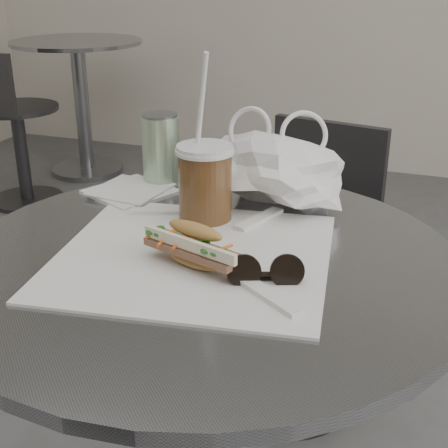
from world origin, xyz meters
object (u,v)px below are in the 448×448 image
(cafe_table, at_px, (208,403))
(bg_table, at_px, (81,92))
(iced_coffee, at_px, (205,182))
(banh_mi, at_px, (194,246))
(drink_can, at_px, (161,150))
(sunglasses, at_px, (265,273))
(bg_chair, at_px, (14,138))
(chair_far, at_px, (299,285))

(cafe_table, height_order, bg_table, same)
(iced_coffee, bearing_deg, cafe_table, -68.63)
(bg_table, bearing_deg, banh_mi, -54.51)
(drink_can, bearing_deg, sunglasses, -47.10)
(bg_chair, relative_size, drink_can, 5.60)
(iced_coffee, bearing_deg, chair_far, 85.01)
(sunglasses, bearing_deg, chair_far, 77.72)
(chair_far, distance_m, iced_coffee, 0.73)
(bg_table, distance_m, iced_coffee, 2.62)
(bg_table, relative_size, drink_can, 5.41)
(cafe_table, bearing_deg, sunglasses, -29.28)
(cafe_table, relative_size, bg_chair, 0.99)
(chair_far, distance_m, banh_mi, 0.84)
(drink_can, bearing_deg, bg_table, 126.01)
(cafe_table, xyz_separation_m, iced_coffee, (-0.05, 0.12, 0.34))
(bg_chair, bearing_deg, chair_far, -28.86)
(bg_chair, bearing_deg, drink_can, -41.93)
(banh_mi, xyz_separation_m, iced_coffee, (-0.05, 0.17, 0.03))
(cafe_table, relative_size, chair_far, 1.01)
(cafe_table, xyz_separation_m, sunglasses, (0.11, -0.06, 0.29))
(sunglasses, bearing_deg, iced_coffee, 109.84)
(sunglasses, bearing_deg, bg_chair, 115.08)
(banh_mi, xyz_separation_m, sunglasses, (0.11, -0.02, -0.02))
(bg_table, distance_m, banh_mi, 2.78)
(bg_table, distance_m, chair_far, 2.21)
(iced_coffee, distance_m, sunglasses, 0.25)
(sunglasses, distance_m, drink_can, 0.45)
(bg_chair, height_order, iced_coffee, iced_coffee)
(cafe_table, distance_m, banh_mi, 0.31)
(bg_chair, xyz_separation_m, drink_can, (1.45, -1.38, 0.46))
(bg_chair, bearing_deg, banh_mi, -44.14)
(banh_mi, bearing_deg, bg_table, 143.52)
(cafe_table, height_order, chair_far, chair_far)
(sunglasses, relative_size, drink_can, 0.75)
(banh_mi, height_order, sunglasses, banh_mi)
(banh_mi, distance_m, iced_coffee, 0.18)
(sunglasses, bearing_deg, bg_table, 106.35)
(drink_can, bearing_deg, bg_chair, 136.47)
(cafe_table, bearing_deg, chair_far, 89.98)
(banh_mi, relative_size, sunglasses, 1.93)
(bg_table, relative_size, iced_coffee, 2.67)
(bg_chair, distance_m, iced_coffee, 2.25)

